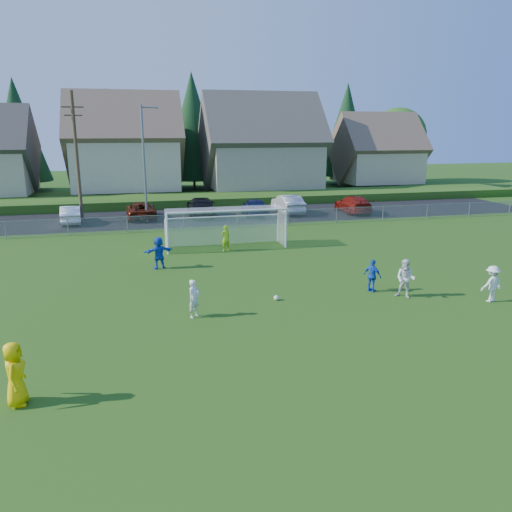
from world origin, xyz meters
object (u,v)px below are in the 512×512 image
at_px(car_e, 255,207).
at_px(referee, 15,374).
at_px(player_white_b, 405,279).
at_px(player_blue_b, 159,253).
at_px(car_c, 141,210).
at_px(car_g, 353,204).
at_px(goalkeeper, 226,238).
at_px(car_b, 71,214).
at_px(car_f, 288,204).
at_px(car_d, 201,207).
at_px(player_white_a, 194,299).
at_px(soccer_ball, 276,298).
at_px(player_white_c, 492,284).
at_px(player_blue_a, 372,276).
at_px(soccer_goal, 225,221).

bearing_deg(car_e, referee, 68.19).
xyz_separation_m(player_white_b, player_blue_b, (-10.23, 7.40, -0.01)).
relative_size(car_c, car_g, 0.97).
height_order(goalkeeper, car_b, goalkeeper).
bearing_deg(player_blue_b, car_f, -142.14).
distance_m(player_blue_b, car_d, 16.35).
relative_size(player_white_a, car_d, 0.28).
height_order(soccer_ball, player_white_c, player_white_c).
bearing_deg(player_white_b, player_white_a, -133.39).
bearing_deg(player_white_b, car_c, 160.89).
xyz_separation_m(player_white_c, goalkeeper, (-9.41, 11.79, -0.00)).
distance_m(player_white_c, player_blue_a, 5.00).
relative_size(player_white_b, car_f, 0.35).
relative_size(player_blue_a, car_c, 0.31).
distance_m(car_b, car_d, 10.41).
relative_size(car_b, soccer_goal, 0.57).
distance_m(car_c, car_d, 4.97).
relative_size(player_blue_b, car_d, 0.31).
relative_size(player_blue_b, car_b, 0.41).
relative_size(goalkeeper, car_d, 0.29).
bearing_deg(goalkeeper, player_blue_a, 100.29).
bearing_deg(car_d, referee, 76.59).
relative_size(player_white_b, car_e, 0.39).
xyz_separation_m(goalkeeper, car_c, (-4.75, 12.79, -0.11)).
bearing_deg(player_white_b, car_b, 171.91).
bearing_deg(car_b, soccer_ball, 111.14).
bearing_deg(player_white_a, car_g, 9.84).
relative_size(player_blue_a, player_blue_b, 0.87).
height_order(soccer_ball, player_blue_a, player_blue_a).
bearing_deg(car_d, soccer_ball, 94.48).
relative_size(player_blue_a, car_d, 0.27).
height_order(player_white_b, player_white_c, player_white_b).
relative_size(soccer_ball, car_g, 0.04).
height_order(player_white_c, player_blue_b, player_blue_b).
bearing_deg(car_b, referee, 87.78).
relative_size(player_blue_b, car_g, 0.34).
height_order(car_b, car_c, car_b).
bearing_deg(car_g, player_white_a, 56.18).
relative_size(player_blue_a, car_f, 0.31).
bearing_deg(goalkeeper, player_white_b, 102.01).
bearing_deg(soccer_ball, car_b, 116.47).
distance_m(soccer_ball, car_d, 22.16).
relative_size(soccer_ball, car_c, 0.04).
xyz_separation_m(player_white_c, player_blue_a, (-4.35, 2.47, -0.04)).
relative_size(player_white_c, soccer_goal, 0.21).
relative_size(player_white_c, player_blue_b, 0.92).
bearing_deg(referee, car_c, -5.06).
bearing_deg(car_d, car_c, 2.84).
height_order(soccer_ball, referee, referee).
relative_size(player_white_c, car_d, 0.29).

